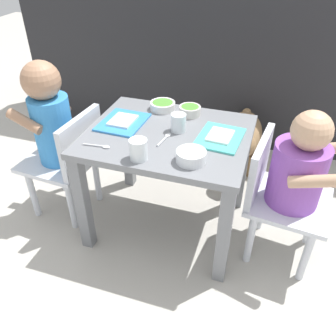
{
  "coord_description": "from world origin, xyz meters",
  "views": [
    {
      "loc": [
        0.35,
        -1.07,
        1.09
      ],
      "look_at": [
        0.0,
        0.0,
        0.29
      ],
      "focal_mm": 37.29,
      "sensor_mm": 36.0,
      "label": 1
    }
  ],
  "objects_px": {
    "seated_child_left": "(55,127)",
    "seated_child_right": "(294,173)",
    "food_tray_left": "(123,122)",
    "veggie_bowl_near": "(163,105)",
    "cereal_bowl_right_side": "(191,156)",
    "water_cup_left": "(138,151)",
    "spoon_by_left_tray": "(165,138)",
    "dog": "(244,135)",
    "spoon_by_right_tray": "(99,146)",
    "water_cup_right": "(178,124)",
    "food_tray_right": "(220,137)",
    "dining_table": "(168,152)",
    "veggie_bowl_far": "(190,110)"
  },
  "relations": [
    {
      "from": "food_tray_right",
      "to": "water_cup_right",
      "type": "bearing_deg",
      "value": 176.99
    },
    {
      "from": "veggie_bowl_far",
      "to": "dining_table",
      "type": "bearing_deg",
      "value": -102.74
    },
    {
      "from": "dog",
      "to": "veggie_bowl_near",
      "type": "relative_size",
      "value": 4.31
    },
    {
      "from": "dining_table",
      "to": "spoon_by_right_tray",
      "type": "height_order",
      "value": "spoon_by_right_tray"
    },
    {
      "from": "food_tray_left",
      "to": "veggie_bowl_far",
      "type": "xyz_separation_m",
      "value": [
        0.23,
        0.15,
        0.01
      ]
    },
    {
      "from": "food_tray_right",
      "to": "seated_child_right",
      "type": "bearing_deg",
      "value": -7.64
    },
    {
      "from": "water_cup_left",
      "to": "veggie_bowl_near",
      "type": "relative_size",
      "value": 0.68
    },
    {
      "from": "dining_table",
      "to": "seated_child_right",
      "type": "relative_size",
      "value": 0.97
    },
    {
      "from": "food_tray_right",
      "to": "spoon_by_left_tray",
      "type": "distance_m",
      "value": 0.2
    },
    {
      "from": "food_tray_left",
      "to": "dog",
      "type": "bearing_deg",
      "value": 49.87
    },
    {
      "from": "spoon_by_left_tray",
      "to": "food_tray_right",
      "type": "bearing_deg",
      "value": 18.61
    },
    {
      "from": "dog",
      "to": "water_cup_left",
      "type": "distance_m",
      "value": 0.82
    },
    {
      "from": "seated_child_left",
      "to": "dog",
      "type": "xyz_separation_m",
      "value": [
        0.7,
        0.57,
        -0.22
      ]
    },
    {
      "from": "food_tray_right",
      "to": "cereal_bowl_right_side",
      "type": "distance_m",
      "value": 0.19
    },
    {
      "from": "seated_child_right",
      "to": "food_tray_left",
      "type": "height_order",
      "value": "seated_child_right"
    },
    {
      "from": "seated_child_left",
      "to": "water_cup_right",
      "type": "height_order",
      "value": "seated_child_left"
    },
    {
      "from": "dining_table",
      "to": "food_tray_right",
      "type": "bearing_deg",
      "value": 6.02
    },
    {
      "from": "seated_child_right",
      "to": "seated_child_left",
      "type": "bearing_deg",
      "value": -178.48
    },
    {
      "from": "spoon_by_left_tray",
      "to": "veggie_bowl_near",
      "type": "bearing_deg",
      "value": 110.59
    },
    {
      "from": "dog",
      "to": "spoon_by_left_tray",
      "type": "xyz_separation_m",
      "value": [
        -0.24,
        -0.57,
        0.26
      ]
    },
    {
      "from": "dining_table",
      "to": "dog",
      "type": "distance_m",
      "value": 0.6
    },
    {
      "from": "dog",
      "to": "spoon_by_left_tray",
      "type": "distance_m",
      "value": 0.67
    },
    {
      "from": "dog",
      "to": "spoon_by_right_tray",
      "type": "height_order",
      "value": "spoon_by_right_tray"
    },
    {
      "from": "seated_child_right",
      "to": "dog",
      "type": "bearing_deg",
      "value": 112.16
    },
    {
      "from": "food_tray_right",
      "to": "dining_table",
      "type": "bearing_deg",
      "value": -173.98
    },
    {
      "from": "water_cup_left",
      "to": "spoon_by_left_tray",
      "type": "relative_size",
      "value": 0.71
    },
    {
      "from": "dining_table",
      "to": "veggie_bowl_far",
      "type": "xyz_separation_m",
      "value": [
        0.04,
        0.17,
        0.1
      ]
    },
    {
      "from": "seated_child_right",
      "to": "water_cup_right",
      "type": "distance_m",
      "value": 0.44
    },
    {
      "from": "dog",
      "to": "cereal_bowl_right_side",
      "type": "bearing_deg",
      "value": -99.16
    },
    {
      "from": "seated_child_right",
      "to": "spoon_by_left_tray",
      "type": "height_order",
      "value": "seated_child_right"
    },
    {
      "from": "food_tray_left",
      "to": "food_tray_right",
      "type": "bearing_deg",
      "value": 0.0
    },
    {
      "from": "seated_child_right",
      "to": "food_tray_left",
      "type": "bearing_deg",
      "value": 176.81
    },
    {
      "from": "dog",
      "to": "spoon_by_right_tray",
      "type": "bearing_deg",
      "value": -122.12
    },
    {
      "from": "seated_child_right",
      "to": "veggie_bowl_far",
      "type": "xyz_separation_m",
      "value": [
        -0.42,
        0.18,
        0.09
      ]
    },
    {
      "from": "dining_table",
      "to": "spoon_by_right_tray",
      "type": "relative_size",
      "value": 6.0
    },
    {
      "from": "seated_child_right",
      "to": "food_tray_right",
      "type": "xyz_separation_m",
      "value": [
        -0.27,
        0.04,
        0.08
      ]
    },
    {
      "from": "seated_child_left",
      "to": "cereal_bowl_right_side",
      "type": "bearing_deg",
      "value": -10.98
    },
    {
      "from": "food_tray_right",
      "to": "water_cup_left",
      "type": "bearing_deg",
      "value": -137.14
    },
    {
      "from": "spoon_by_left_tray",
      "to": "seated_child_left",
      "type": "bearing_deg",
      "value": 179.7
    },
    {
      "from": "water_cup_right",
      "to": "veggie_bowl_far",
      "type": "relative_size",
      "value": 0.78
    },
    {
      "from": "veggie_bowl_near",
      "to": "veggie_bowl_far",
      "type": "distance_m",
      "value": 0.12
    },
    {
      "from": "seated_child_right",
      "to": "water_cup_left",
      "type": "relative_size",
      "value": 8.74
    },
    {
      "from": "seated_child_left",
      "to": "seated_child_right",
      "type": "relative_size",
      "value": 1.1
    },
    {
      "from": "veggie_bowl_near",
      "to": "cereal_bowl_right_side",
      "type": "bearing_deg",
      "value": -58.02
    },
    {
      "from": "food_tray_right",
      "to": "veggie_bowl_near",
      "type": "relative_size",
      "value": 1.95
    },
    {
      "from": "dog",
      "to": "cereal_bowl_right_side",
      "type": "relative_size",
      "value": 4.56
    },
    {
      "from": "veggie_bowl_near",
      "to": "spoon_by_left_tray",
      "type": "distance_m",
      "value": 0.24
    },
    {
      "from": "seated_child_left",
      "to": "food_tray_right",
      "type": "relative_size",
      "value": 3.39
    },
    {
      "from": "seated_child_left",
      "to": "spoon_by_left_tray",
      "type": "height_order",
      "value": "seated_child_left"
    },
    {
      "from": "dog",
      "to": "water_cup_left",
      "type": "xyz_separation_m",
      "value": [
        -0.28,
        -0.72,
        0.29
      ]
    }
  ]
}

